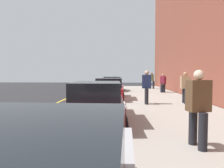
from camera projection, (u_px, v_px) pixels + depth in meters
name	position (u px, v px, depth m)	size (l,w,h in m)	color
ground_plane	(109.00, 101.00, 13.23)	(56.00, 56.00, 0.00)	#28282B
sidewalk	(160.00, 100.00, 13.08)	(28.00, 4.60, 0.15)	#A39E93
lane_stripe_centre	(62.00, 101.00, 13.37)	(28.00, 0.14, 0.01)	gold
snow_bank_curb	(120.00, 105.00, 10.96)	(6.73, 0.56, 0.22)	white
parked_car_maroon	(97.00, 103.00, 7.09)	(4.26, 1.99, 1.51)	black
parked_car_red	(110.00, 89.00, 13.42)	(4.34, 1.97, 1.51)	black
parked_car_navy	(112.00, 84.00, 19.80)	(4.23, 2.02, 1.51)	black
pedestrian_olive_coat	(152.00, 80.00, 22.17)	(0.57, 0.56, 1.80)	black
pedestrian_tan_coat	(185.00, 87.00, 11.11)	(0.58, 0.48, 1.75)	black
pedestrian_brown_coat	(198.00, 106.00, 4.43)	(0.56, 0.52, 1.73)	black
pedestrian_navy_coat	(147.00, 86.00, 10.92)	(0.60, 0.52, 1.83)	black
pedestrian_burgundy_coat	(163.00, 83.00, 17.63)	(0.52, 0.50, 1.64)	black
rolling_suitcase	(162.00, 89.00, 18.07)	(0.34, 0.22, 0.97)	#191E38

